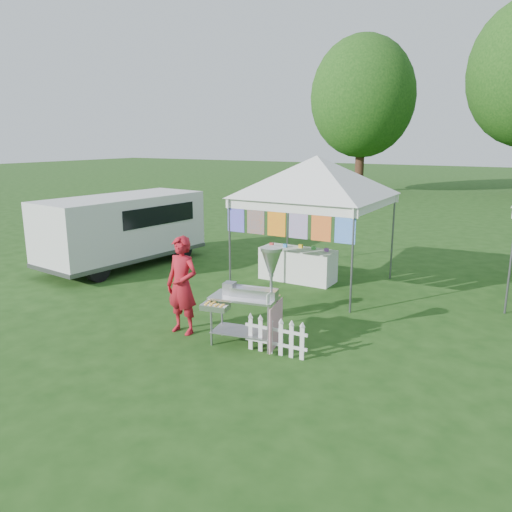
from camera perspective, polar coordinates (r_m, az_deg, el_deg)
The scene contains 8 objects.
ground at distance 8.97m, azimuth -2.65°, elevation -8.78°, with size 120.00×120.00×0.00m, color #1B4012.
canopy_main at distance 11.41m, azimuth 6.97°, elevation 11.28°, with size 4.24×4.24×3.45m.
tree_left at distance 32.80m, azimuth 12.09°, elevation 17.34°, with size 6.40×6.40×9.53m.
donut_cart at distance 8.11m, azimuth -0.23°, elevation -3.75°, with size 1.23×1.03×1.69m.
vendor at distance 8.81m, azimuth -8.44°, elevation -3.34°, with size 0.63×0.42×1.74m, color #A41420.
cargo_van at distance 13.93m, azimuth -14.62°, elevation 3.12°, with size 2.28×4.69×1.88m.
picket_fence at distance 8.03m, azimuth 2.26°, elevation -9.30°, with size 1.08×0.09×0.56m.
display_table at distance 12.11m, azimuth 4.78°, elevation -0.99°, with size 1.80×0.70×0.78m, color white.
Camera 1 is at (4.56, -6.96, 3.37)m, focal length 35.00 mm.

